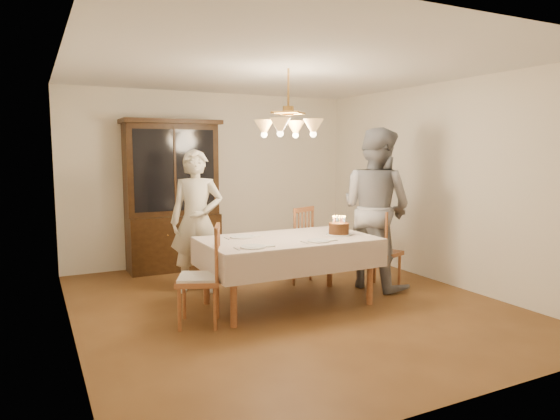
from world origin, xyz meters
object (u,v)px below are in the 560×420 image
china_hutch (172,198)px  birthday_cake (339,229)px  chair_far_side (293,248)px  dining_table (288,245)px  elderly_woman (197,222)px

china_hutch → birthday_cake: china_hutch is taller
chair_far_side → china_hutch: bearing=131.9°
dining_table → chair_far_side: 1.05m
elderly_woman → birthday_cake: size_ratio=5.80×
china_hutch → birthday_cake: (1.32, -2.34, -0.22)m
chair_far_side → birthday_cake: bearing=-85.1°
dining_table → birthday_cake: (0.61, -0.09, 0.14)m
china_hutch → elderly_woman: (-0.05, -1.31, -0.17)m
china_hutch → chair_far_side: 1.95m
chair_far_side → birthday_cake: (0.08, -0.96, 0.38)m
chair_far_side → dining_table: bearing=-121.3°
birthday_cake → dining_table: bearing=171.6°
dining_table → china_hutch: bearing=107.5°
dining_table → chair_far_side: (0.53, 0.87, -0.24)m
china_hutch → chair_far_side: size_ratio=2.16×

